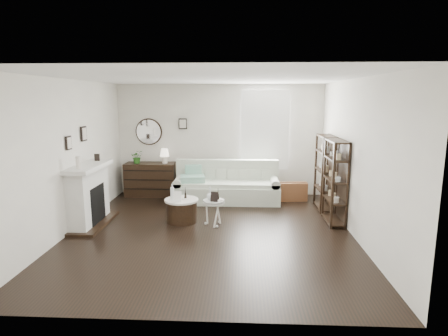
# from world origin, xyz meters

# --- Properties ---
(room) EXTENTS (5.50, 5.50, 5.50)m
(room) POSITION_xyz_m (0.73, 2.70, 1.60)
(room) COLOR black
(room) RESTS_ON ground
(fireplace) EXTENTS (0.50, 1.40, 1.84)m
(fireplace) POSITION_xyz_m (-2.32, 0.30, 0.54)
(fireplace) COLOR silver
(fireplace) RESTS_ON ground
(shelf_unit_far) EXTENTS (0.30, 0.80, 1.60)m
(shelf_unit_far) POSITION_xyz_m (2.33, 1.55, 0.80)
(shelf_unit_far) COLOR black
(shelf_unit_far) RESTS_ON ground
(shelf_unit_near) EXTENTS (0.30, 0.80, 1.60)m
(shelf_unit_near) POSITION_xyz_m (2.33, 0.65, 0.80)
(shelf_unit_near) COLOR black
(shelf_unit_near) RESTS_ON ground
(sofa) EXTENTS (2.41, 0.84, 0.94)m
(sofa) POSITION_xyz_m (0.21, 2.07, 0.31)
(sofa) COLOR beige
(sofa) RESTS_ON ground
(quilt) EXTENTS (0.62, 0.54, 0.14)m
(quilt) POSITION_xyz_m (-0.58, 1.95, 0.55)
(quilt) COLOR #258963
(quilt) RESTS_ON sofa
(suitcase) EXTENTS (0.67, 0.28, 0.43)m
(suitcase) POSITION_xyz_m (1.75, 2.17, 0.22)
(suitcase) COLOR brown
(suitcase) RESTS_ON ground
(dresser) EXTENTS (1.22, 0.52, 0.81)m
(dresser) POSITION_xyz_m (-1.67, 2.47, 0.41)
(dresser) COLOR black
(dresser) RESTS_ON ground
(table_lamp) EXTENTS (0.26, 0.26, 0.35)m
(table_lamp) POSITION_xyz_m (-1.32, 2.47, 0.99)
(table_lamp) COLOR white
(table_lamp) RESTS_ON dresser
(potted_plant) EXTENTS (0.36, 0.34, 0.32)m
(potted_plant) POSITION_xyz_m (-1.98, 2.42, 0.97)
(potted_plant) COLOR #265D1A
(potted_plant) RESTS_ON dresser
(drum_table) EXTENTS (0.65, 0.65, 0.45)m
(drum_table) POSITION_xyz_m (-0.61, 0.54, 0.23)
(drum_table) COLOR black
(drum_table) RESTS_ON ground
(pedestal_table) EXTENTS (0.41, 0.41, 0.49)m
(pedestal_table) POSITION_xyz_m (0.03, 0.35, 0.45)
(pedestal_table) COLOR silver
(pedestal_table) RESTS_ON ground
(eiffel_drum) EXTENTS (0.13, 0.13, 0.21)m
(eiffel_drum) POSITION_xyz_m (-0.53, 0.58, 0.56)
(eiffel_drum) COLOR black
(eiffel_drum) RESTS_ON drum_table
(bottle_drum) EXTENTS (0.07, 0.07, 0.31)m
(bottle_drum) POSITION_xyz_m (-0.77, 0.46, 0.61)
(bottle_drum) COLOR silver
(bottle_drum) RESTS_ON drum_table
(card_frame_drum) EXTENTS (0.15, 0.06, 0.19)m
(card_frame_drum) POSITION_xyz_m (-0.65, 0.37, 0.55)
(card_frame_drum) COLOR white
(card_frame_drum) RESTS_ON drum_table
(eiffel_ped) EXTENTS (0.12, 0.12, 0.20)m
(eiffel_ped) POSITION_xyz_m (0.11, 0.38, 0.59)
(eiffel_ped) COLOR black
(eiffel_ped) RESTS_ON pedestal_table
(flask_ped) EXTENTS (0.13, 0.13, 0.25)m
(flask_ped) POSITION_xyz_m (-0.04, 0.37, 0.61)
(flask_ped) COLOR silver
(flask_ped) RESTS_ON pedestal_table
(card_frame_ped) EXTENTS (0.15, 0.08, 0.18)m
(card_frame_ped) POSITION_xyz_m (0.05, 0.24, 0.58)
(card_frame_ped) COLOR black
(card_frame_ped) RESTS_ON pedestal_table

